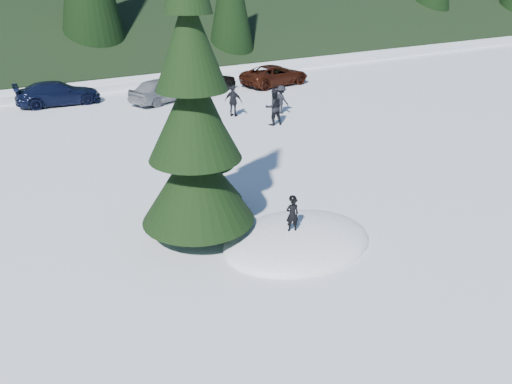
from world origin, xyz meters
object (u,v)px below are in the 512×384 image
car_4 (162,90)px  car_6 (275,75)px  spruce_tall (194,126)px  adult_0 (274,107)px  car_3 (58,93)px  spruce_short (206,149)px  child_skier (292,214)px  car_5 (209,82)px  adult_1 (233,101)px  adult_2 (281,100)px

car_4 → car_6: size_ratio=0.87×
spruce_tall → adult_0: (8.33, 8.46, -2.42)m
adult_0 → car_3: size_ratio=0.39×
spruce_short → child_skier: bearing=-73.8°
adult_0 → car_5: adult_0 is taller
car_3 → car_4: (5.36, -2.59, 0.05)m
adult_0 → adult_1: size_ratio=1.11×
adult_0 → car_3: adult_0 is taller
spruce_tall → adult_0: spruce_tall is taller
child_skier → car_3: 20.48m
car_3 → car_5: 9.04m
adult_1 → car_6: 8.40m
car_5 → adult_1: bearing=141.1°
spruce_short → car_6: (12.83, 14.98, -1.43)m
spruce_short → adult_2: spruce_short is taller
adult_2 → car_5: adult_2 is taller
spruce_short → car_5: 17.45m
spruce_short → adult_2: bearing=44.2°
adult_2 → car_3: adult_2 is taller
adult_1 → car_5: size_ratio=0.42×
car_6 → spruce_tall: bearing=133.4°
adult_1 → car_4: bearing=-18.0°
spruce_tall → adult_1: bearing=55.7°
adult_2 → car_5: 6.79m
spruce_short → car_3: size_ratio=1.16×
car_4 → adult_0: bearing=-179.7°
car_4 → car_6: car_4 is taller
spruce_tall → child_skier: spruce_tall is taller
adult_2 → car_4: (-4.41, 5.87, -0.04)m
spruce_tall → spruce_short: 2.11m
child_skier → car_5: (7.09, 18.67, -0.33)m
child_skier → adult_1: (5.49, 12.78, -0.16)m
adult_0 → adult_1: bearing=-60.9°
car_5 → spruce_tall: bearing=128.0°
car_4 → car_5: bearing=-96.5°
spruce_tall → car_3: (0.17, 18.54, -2.65)m
car_4 → spruce_tall: bearing=140.6°
adult_0 → car_3: (-8.16, 10.08, -0.23)m
child_skier → car_5: child_skier is taller
car_3 → car_5: (8.88, -1.73, -0.03)m
spruce_short → car_5: size_ratio=1.37×
spruce_short → car_3: spruce_short is taller
adult_1 → car_3: bearing=4.8°
child_skier → car_4: size_ratio=0.23×
adult_1 → car_4: 5.39m
spruce_tall → car_5: (9.04, 16.81, -2.68)m
spruce_tall → adult_2: (9.93, 10.08, -2.56)m
car_4 → car_5: car_4 is taller
car_3 → car_5: size_ratio=1.19×
car_5 → car_6: car_6 is taller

